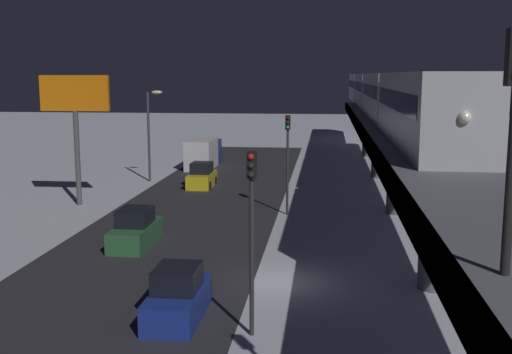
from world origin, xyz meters
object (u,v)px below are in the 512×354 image
object	(u,v)px
sedan_blue	(178,297)
sedan_green	(136,230)
traffic_light_near	(252,217)
box_truck	(203,153)
traffic_light_mid	(288,150)
commercial_billboard	(75,106)
sedan_yellow	(202,177)
subway_train	(378,92)

from	to	relation	value
sedan_blue	sedan_green	size ratio (longest dim) A/B	0.90
sedan_blue	traffic_light_near	xyz separation A→B (m)	(-2.90, 1.23, 3.40)
box_truck	traffic_light_mid	distance (m)	22.60
traffic_light_mid	commercial_billboard	world-z (taller)	commercial_billboard
sedan_green	traffic_light_near	size ratio (longest dim) A/B	0.71
sedan_blue	commercial_billboard	bearing A→B (deg)	121.00
box_truck	commercial_billboard	bearing A→B (deg)	75.08
sedan_green	traffic_light_near	bearing A→B (deg)	124.52
sedan_blue	sedan_green	bearing A→B (deg)	115.43
sedan_yellow	box_truck	world-z (taller)	box_truck
sedan_yellow	traffic_light_mid	bearing A→B (deg)	128.34
sedan_yellow	sedan_green	size ratio (longest dim) A/B	0.90
box_truck	commercial_billboard	xyz separation A→B (m)	(5.03, 18.87, 5.48)
subway_train	sedan_green	distance (m)	31.78
sedan_yellow	traffic_light_near	world-z (taller)	traffic_light_near
subway_train	traffic_light_mid	size ratio (longest dim) A/B	11.57
subway_train	sedan_blue	distance (m)	39.01
sedan_blue	box_truck	distance (m)	38.79
subway_train	traffic_light_near	bearing A→B (deg)	79.55
sedan_blue	sedan_yellow	bearing A→B (deg)	99.53
sedan_yellow	sedan_green	bearing A→B (deg)	90.00
subway_train	box_truck	size ratio (longest dim) A/B	10.01
sedan_yellow	traffic_light_mid	xyz separation A→B (m)	(-7.50, 9.48, 3.41)
traffic_light_near	subway_train	bearing A→B (deg)	-100.45
commercial_billboard	traffic_light_mid	bearing A→B (deg)	174.33
sedan_green	sedan_blue	bearing A→B (deg)	115.43
traffic_light_near	traffic_light_mid	bearing A→B (deg)	-90.00
traffic_light_near	sedan_blue	bearing A→B (deg)	-23.00
box_truck	traffic_light_mid	xyz separation A→B (m)	(-9.50, 20.31, 2.85)
subway_train	commercial_billboard	bearing A→B (deg)	39.45
subway_train	sedan_green	size ratio (longest dim) A/B	16.32
sedan_yellow	traffic_light_near	bearing A→B (deg)	104.68
sedan_green	traffic_light_mid	bearing A→B (deg)	-132.32
box_truck	traffic_light_mid	size ratio (longest dim) A/B	1.16
sedan_yellow	box_truck	bearing A→B (deg)	-79.53
sedan_yellow	sedan_blue	xyz separation A→B (m)	(-4.60, 27.39, 0.01)
sedan_blue	traffic_light_near	distance (m)	4.63
sedan_blue	traffic_light_mid	size ratio (longest dim) A/B	0.64
sedan_blue	traffic_light_near	world-z (taller)	traffic_light_near
traffic_light_near	commercial_billboard	bearing A→B (deg)	-54.79
commercial_billboard	sedan_green	bearing A→B (deg)	125.98
sedan_green	commercial_billboard	distance (m)	13.40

